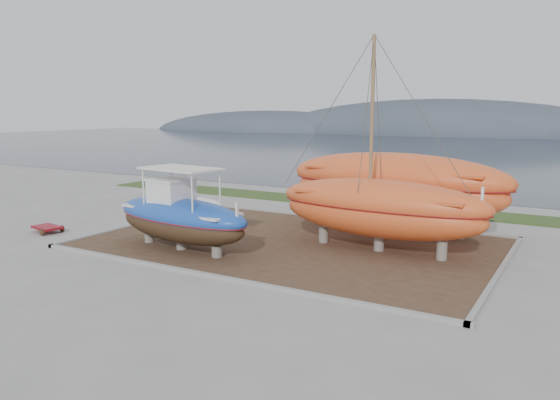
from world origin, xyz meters
The scene contains 11 objects.
ground centered at (0.00, 0.00, 0.00)m, with size 140.00×140.00×0.00m, color gray.
dirt_patch centered at (0.00, 4.00, 0.03)m, with size 18.00×12.00×0.06m, color #422D1E.
curb_frame centered at (0.00, 4.00, 0.07)m, with size 18.60×12.60×0.15m, color gray, non-canonical shape.
grass_strip centered at (0.00, 15.50, 0.04)m, with size 44.00×3.00×0.08m, color #284219.
sea centered at (0.00, 70.00, 0.00)m, with size 260.00×100.00×0.04m, color #182531, non-canonical shape.
mountain_ridge centered at (0.00, 125.00, 0.00)m, with size 200.00×36.00×20.00m, color #333D49, non-canonical shape.
blue_caique centered at (-3.67, 0.47, 1.87)m, with size 7.52×2.35×3.62m, color #1C4AAF, non-canonical shape.
white_dinghy centered at (-7.69, 6.47, 0.64)m, with size 3.84×1.44×1.15m, color white, non-canonical shape.
orange_sailboat centered at (3.97, 4.64, 4.66)m, with size 9.57×2.82×9.20m, color #E35422, non-canonical shape.
orange_bare_hull centered at (3.18, 8.97, 1.99)m, with size 11.76×3.53×3.86m, color #E35422, non-canonical shape.
red_trailer centered at (-11.94, -0.18, 0.16)m, with size 2.32×1.16×0.33m, color maroon, non-canonical shape.
Camera 1 is at (11.91, -17.64, 6.15)m, focal length 35.00 mm.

